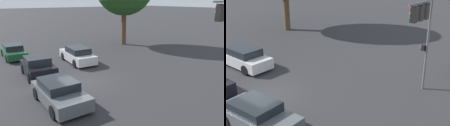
{
  "view_description": "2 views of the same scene",
  "coord_description": "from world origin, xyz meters",
  "views": [
    {
      "loc": [
        13.08,
        -6.15,
        5.59
      ],
      "look_at": [
        0.91,
        2.08,
        1.32
      ],
      "focal_mm": 35.0,
      "sensor_mm": 36.0,
      "label": 1
    },
    {
      "loc": [
        13.27,
        -10.31,
        8.69
      ],
      "look_at": [
        3.14,
        2.94,
        1.95
      ],
      "focal_mm": 50.0,
      "sensor_mm": 36.0,
      "label": 2
    }
  ],
  "objects": [
    {
      "name": "crossing_car_0",
      "position": [
        2.24,
        -2.32,
        0.66
      ],
      "size": [
        4.4,
        2.1,
        1.36
      ],
      "rotation": [
        0.0,
        0.0,
        0.02
      ],
      "color": "#4C5156",
      "rests_on": "ground_plane"
    },
    {
      "name": "crossing_car_3",
      "position": [
        -4.87,
        2.15,
        0.7
      ],
      "size": [
        4.87,
        2.07,
        1.46
      ],
      "rotation": [
        0.0,
        0.0,
        3.1
      ],
      "color": "#B7B7BC",
      "rests_on": "ground_plane"
    },
    {
      "name": "ground_plane",
      "position": [
        0.0,
        0.0,
        0.0
      ],
      "size": [
        300.0,
        300.0,
        0.0
      ],
      "primitive_type": "plane",
      "color": "#28282B"
    },
    {
      "name": "crossing_car_2",
      "position": [
        -3.15,
        -1.95,
        0.71
      ],
      "size": [
        3.93,
        2.16,
        1.46
      ],
      "rotation": [
        0.0,
        0.0,
        -0.04
      ],
      "color": "black",
      "rests_on": "ground_plane"
    },
    {
      "name": "crossing_car_1",
      "position": [
        -10.01,
        -2.42,
        0.64
      ],
      "size": [
        4.58,
        1.95,
        1.33
      ],
      "rotation": [
        0.0,
        0.0,
        -0.01
      ],
      "color": "#194728",
      "rests_on": "ground_plane"
    }
  ]
}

